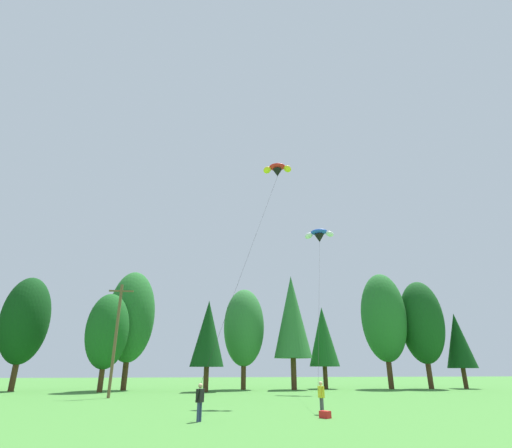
{
  "coord_description": "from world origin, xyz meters",
  "views": [
    {
      "loc": [
        -2.61,
        1.76,
        2.37
      ],
      "look_at": [
        0.77,
        25.57,
        11.39
      ],
      "focal_mm": 27.05,
      "sensor_mm": 36.0,
      "label": 1
    }
  ],
  "objects_px": {
    "utility_pole": "(116,336)",
    "kite_flyer_mid": "(321,395)",
    "kite_flyer_near": "(200,399)",
    "parafoil_kite_high_red_yellow": "(277,170)",
    "picnic_cooler": "(325,415)",
    "parafoil_kite_mid_blue_white": "(319,235)"
  },
  "relations": [
    {
      "from": "parafoil_kite_high_red_yellow",
      "to": "picnic_cooler",
      "type": "bearing_deg",
      "value": -88.54
    },
    {
      "from": "utility_pole",
      "to": "parafoil_kite_high_red_yellow",
      "type": "relative_size",
      "value": 0.52
    },
    {
      "from": "utility_pole",
      "to": "kite_flyer_near",
      "type": "height_order",
      "value": "utility_pole"
    },
    {
      "from": "kite_flyer_mid",
      "to": "picnic_cooler",
      "type": "bearing_deg",
      "value": -102.1
    },
    {
      "from": "kite_flyer_near",
      "to": "parafoil_kite_high_red_yellow",
      "type": "height_order",
      "value": "parafoil_kite_high_red_yellow"
    },
    {
      "from": "picnic_cooler",
      "to": "utility_pole",
      "type": "bearing_deg",
      "value": 5.96
    },
    {
      "from": "utility_pole",
      "to": "parafoil_kite_high_red_yellow",
      "type": "height_order",
      "value": "parafoil_kite_high_red_yellow"
    },
    {
      "from": "kite_flyer_mid",
      "to": "parafoil_kite_mid_blue_white",
      "type": "bearing_deg",
      "value": 70.92
    },
    {
      "from": "kite_flyer_mid",
      "to": "parafoil_kite_high_red_yellow",
      "type": "distance_m",
      "value": 19.94
    },
    {
      "from": "kite_flyer_near",
      "to": "parafoil_kite_high_red_yellow",
      "type": "relative_size",
      "value": 0.09
    },
    {
      "from": "parafoil_kite_high_red_yellow",
      "to": "kite_flyer_mid",
      "type": "bearing_deg",
      "value": -85.67
    },
    {
      "from": "parafoil_kite_high_red_yellow",
      "to": "utility_pole",
      "type": "bearing_deg",
      "value": 154.24
    },
    {
      "from": "parafoil_kite_mid_blue_white",
      "to": "kite_flyer_mid",
      "type": "bearing_deg",
      "value": -109.08
    },
    {
      "from": "utility_pole",
      "to": "kite_flyer_mid",
      "type": "bearing_deg",
      "value": -45.38
    },
    {
      "from": "kite_flyer_mid",
      "to": "parafoil_kite_high_red_yellow",
      "type": "bearing_deg",
      "value": 94.33
    },
    {
      "from": "parafoil_kite_high_red_yellow",
      "to": "parafoil_kite_mid_blue_white",
      "type": "relative_size",
      "value": 0.91
    },
    {
      "from": "picnic_cooler",
      "to": "parafoil_kite_mid_blue_white",
      "type": "bearing_deg",
      "value": -53.43
    },
    {
      "from": "kite_flyer_mid",
      "to": "parafoil_kite_high_red_yellow",
      "type": "height_order",
      "value": "parafoil_kite_high_red_yellow"
    },
    {
      "from": "utility_pole",
      "to": "picnic_cooler",
      "type": "height_order",
      "value": "utility_pole"
    },
    {
      "from": "parafoil_kite_high_red_yellow",
      "to": "parafoil_kite_mid_blue_white",
      "type": "xyz_separation_m",
      "value": [
        7.33,
        11.61,
        -2.0
      ]
    },
    {
      "from": "parafoil_kite_high_red_yellow",
      "to": "kite_flyer_near",
      "type": "bearing_deg",
      "value": -121.24
    },
    {
      "from": "kite_flyer_near",
      "to": "kite_flyer_mid",
      "type": "distance_m",
      "value": 7.06
    }
  ]
}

